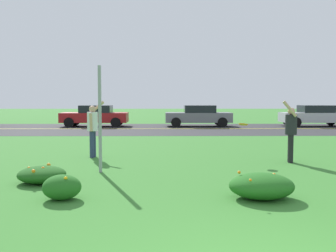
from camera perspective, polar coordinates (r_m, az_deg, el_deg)
ground_plane at (r=14.12m, az=4.03°, el=-3.65°), size 120.00×120.00×0.00m
highway_strip at (r=24.32m, az=2.09°, el=-0.40°), size 120.00×9.53×0.01m
highway_center_stripe at (r=24.32m, az=2.09°, el=-0.39°), size 120.00×0.16×0.00m
daylily_clump_mid_right at (r=7.56m, az=-15.48°, el=-8.74°), size 0.72×0.66×0.47m
daylily_clump_mid_center at (r=9.17m, az=-18.22°, el=-6.85°), size 1.07×1.04×0.39m
daylily_clump_front_left at (r=7.56m, az=13.71°, el=-8.63°), size 1.23×1.01×0.51m
sign_post_near_path at (r=9.96m, az=-10.07°, el=0.98°), size 0.07×0.10×2.74m
person_thrower_white_shirt at (r=12.62m, az=-11.12°, el=-0.03°), size 0.54×0.52×1.83m
person_catcher_dark_shirt at (r=11.92m, az=17.77°, el=-0.51°), size 0.49×0.52×1.84m
frisbee_orange at (r=11.61m, az=11.10°, el=0.23°), size 0.28×0.27×0.11m
car_silver_center_left at (r=28.37m, az=20.93°, el=1.45°), size 4.50×2.00×1.45m
car_gray_center_right at (r=26.50m, az=4.55°, el=1.54°), size 4.50×2.00×1.45m
car_red_rightmost at (r=26.82m, az=-10.78°, el=1.52°), size 4.50×2.00×1.45m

